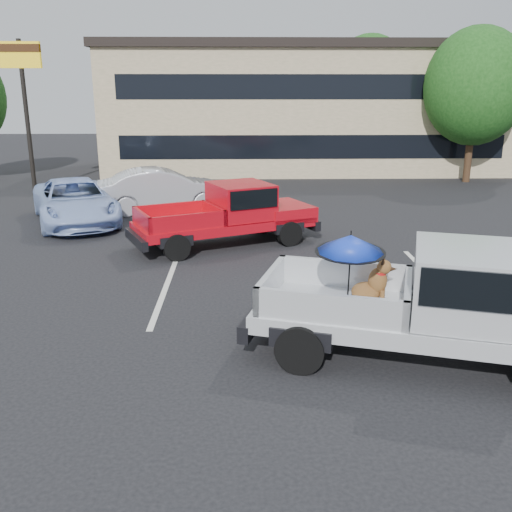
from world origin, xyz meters
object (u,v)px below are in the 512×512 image
object	(u,v)px
tree_back	(369,83)
blue_suv	(75,202)
silver_pickup	(452,300)
tree_right	(476,87)
red_pickup	(236,211)
silver_sedan	(163,189)
motel_sign	(22,75)

from	to	relation	value
tree_back	blue_suv	bearing A→B (deg)	-128.40
silver_pickup	tree_right	bearing A→B (deg)	85.11
tree_back	red_pickup	bearing A→B (deg)	-111.97
blue_suv	red_pickup	bearing A→B (deg)	-49.37
red_pickup	silver_sedan	size ratio (longest dim) A/B	1.19
blue_suv	silver_pickup	bearing A→B (deg)	-71.37
red_pickup	silver_sedan	bearing A→B (deg)	95.42
motel_sign	red_pickup	distance (m)	12.64
tree_back	red_pickup	distance (m)	20.33
silver_pickup	red_pickup	size ratio (longest dim) A/B	1.12
silver_pickup	silver_sedan	world-z (taller)	silver_pickup
motel_sign	red_pickup	xyz separation A→B (m)	(8.50, -8.58, -3.74)
motel_sign	silver_sedan	distance (m)	8.14
tree_right	blue_suv	xyz separation A→B (m)	(-15.63, -7.93, -3.52)
tree_right	blue_suv	bearing A→B (deg)	-153.09
tree_back	tree_right	bearing A→B (deg)	-69.44
tree_back	blue_suv	distance (m)	20.67
tree_right	red_pickup	distance (m)	15.26
silver_sedan	silver_pickup	bearing A→B (deg)	-169.30
tree_right	silver_pickup	bearing A→B (deg)	-111.81
motel_sign	blue_suv	distance (m)	7.89
motel_sign	tree_right	world-z (taller)	tree_right
tree_right	silver_pickup	distance (m)	19.43
red_pickup	blue_suv	distance (m)	5.78
red_pickup	tree_back	bearing A→B (deg)	43.74
tree_right	blue_suv	distance (m)	17.88
silver_pickup	blue_suv	distance (m)	13.03
tree_right	tree_back	xyz separation A→B (m)	(-3.00, 8.00, 0.20)
red_pickup	blue_suv	bearing A→B (deg)	128.47
tree_back	red_pickup	world-z (taller)	tree_back
tree_right	red_pickup	world-z (taller)	tree_right
tree_right	silver_pickup	size ratio (longest dim) A/B	1.13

